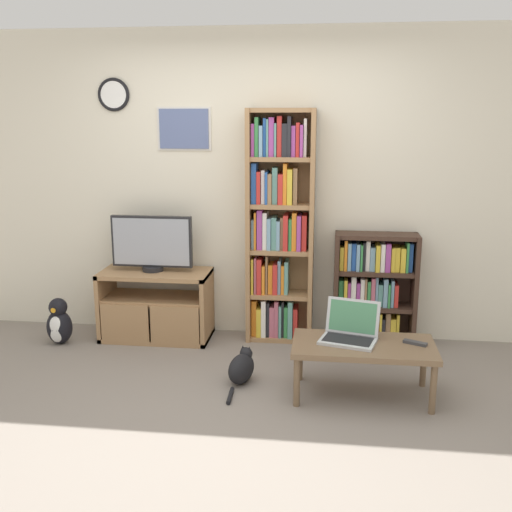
% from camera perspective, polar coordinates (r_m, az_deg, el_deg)
% --- Properties ---
extents(ground_plane, '(18.00, 18.00, 0.00)m').
position_cam_1_polar(ground_plane, '(3.94, -3.44, -15.48)').
color(ground_plane, gray).
extents(wall_back, '(6.58, 0.09, 2.60)m').
position_cam_1_polar(wall_back, '(5.15, -0.33, 6.68)').
color(wall_back, beige).
rests_on(wall_back, ground_plane).
extents(tv_stand, '(0.93, 0.45, 0.60)m').
position_cam_1_polar(tv_stand, '(5.24, -9.52, -4.62)').
color(tv_stand, '#9E754C').
rests_on(tv_stand, ground_plane).
extents(television, '(0.69, 0.18, 0.48)m').
position_cam_1_polar(television, '(5.14, -9.89, 1.19)').
color(television, black).
rests_on(television, tv_stand).
extents(bookshelf_tall, '(0.56, 0.27, 1.95)m').
position_cam_1_polar(bookshelf_tall, '(5.01, 2.14, 2.59)').
color(bookshelf_tall, '#9E754C').
rests_on(bookshelf_tall, ground_plane).
extents(bookshelf_short, '(0.68, 0.25, 0.95)m').
position_cam_1_polar(bookshelf_short, '(5.13, 11.03, -3.11)').
color(bookshelf_short, '#3D281E').
rests_on(bookshelf_short, ground_plane).
extents(coffee_table, '(0.96, 0.50, 0.38)m').
position_cam_1_polar(coffee_table, '(4.19, 10.20, -8.76)').
color(coffee_table, brown).
rests_on(coffee_table, ground_plane).
extents(laptop, '(0.43, 0.38, 0.27)m').
position_cam_1_polar(laptop, '(4.20, 8.93, -7.04)').
color(laptop, '#B7BABC').
rests_on(laptop, coffee_table).
extents(remote_near_laptop, '(0.16, 0.11, 0.02)m').
position_cam_1_polar(remote_near_laptop, '(4.23, 14.92, -7.99)').
color(remote_near_laptop, '#38383A').
rests_on(remote_near_laptop, coffee_table).
extents(cat, '(0.24, 0.51, 0.26)m').
position_cam_1_polar(cat, '(4.40, -1.35, -10.59)').
color(cat, black).
rests_on(cat, ground_plane).
extents(penguin_figurine, '(0.22, 0.19, 0.40)m').
position_cam_1_polar(penguin_figurine, '(5.35, -18.27, -6.10)').
color(penguin_figurine, black).
rests_on(penguin_figurine, ground_plane).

